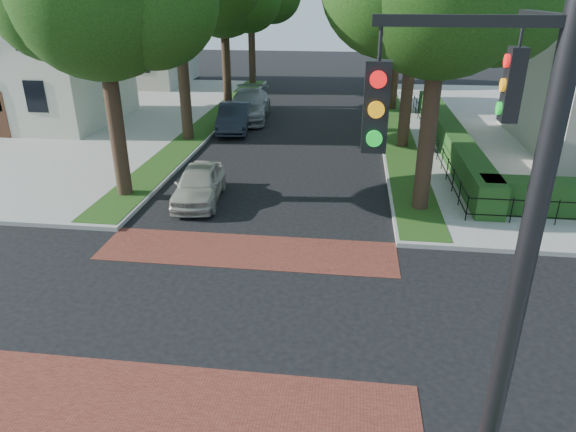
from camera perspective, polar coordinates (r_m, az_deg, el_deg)
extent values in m
plane|color=black|center=(12.96, -7.34, -10.40)|extent=(120.00, 120.00, 0.00)
cube|color=maroon|center=(15.63, -4.52, -3.89)|extent=(9.00, 2.20, 0.01)
cube|color=maroon|center=(10.58, -11.77, -19.97)|extent=(9.00, 2.20, 0.01)
cube|color=#203F12|center=(30.38, 11.78, 9.77)|extent=(1.60, 29.80, 0.02)
cube|color=#203F12|center=(31.41, -8.57, 10.45)|extent=(1.60, 29.80, 0.02)
cylinder|color=black|center=(17.86, 15.60, 11.88)|extent=(0.56, 0.56, 7.35)
cylinder|color=black|center=(25.68, 13.34, 15.89)|extent=(0.56, 0.56, 7.70)
cylinder|color=black|center=(34.65, 11.89, 17.02)|extent=(0.56, 0.56, 6.65)
sphere|color=#13370F|center=(34.90, 15.12, 21.92)|extent=(4.35, 4.35, 4.35)
sphere|color=#13370F|center=(34.17, 9.77, 22.50)|extent=(4.06, 4.06, 4.06)
cylinder|color=black|center=(43.57, 11.09, 18.59)|extent=(0.56, 0.56, 7.00)
cylinder|color=black|center=(19.62, -18.88, 11.97)|extent=(0.56, 0.56, 7.00)
sphere|color=#13370F|center=(18.91, -15.01, 22.14)|extent=(4.50, 4.50, 4.50)
cylinder|color=black|center=(26.89, -11.68, 16.73)|extent=(0.56, 0.56, 8.05)
cylinder|color=black|center=(35.56, -6.93, 17.66)|extent=(0.56, 0.56, 6.86)
cylinder|color=black|center=(44.30, -4.07, 19.11)|extent=(0.56, 0.56, 7.14)
cube|color=#1A4317|center=(26.59, 17.44, 8.53)|extent=(1.00, 18.00, 1.20)
cube|color=beige|center=(34.04, -26.66, 14.86)|extent=(9.00, 8.00, 6.50)
cube|color=#B7B3A5|center=(46.35, -17.17, 17.99)|extent=(9.00, 8.00, 6.50)
cylinder|color=black|center=(6.87, 24.70, -5.27)|extent=(0.26, 0.26, 8.00)
cube|color=black|center=(5.87, 19.72, 19.74)|extent=(2.00, 0.12, 0.12)
cube|color=black|center=(6.99, 26.70, 19.12)|extent=(0.12, 1.80, 0.12)
cube|color=black|center=(5.87, 9.73, 11.83)|extent=(0.28, 0.22, 1.00)
cylinder|color=red|center=(5.69, 10.00, 14.71)|extent=(0.18, 0.05, 0.18)
cylinder|color=orange|center=(5.75, 9.77, 11.57)|extent=(0.18, 0.05, 0.18)
cylinder|color=#0CB226|center=(5.82, 9.56, 8.49)|extent=(0.18, 0.05, 0.18)
cube|color=black|center=(7.84, 23.70, 13.17)|extent=(0.22, 0.28, 1.00)
cylinder|color=red|center=(7.77, 23.14, 15.58)|extent=(0.05, 0.18, 0.18)
cylinder|color=orange|center=(7.81, 22.76, 13.28)|extent=(0.05, 0.18, 0.18)
cylinder|color=#0CB226|center=(7.86, 22.39, 11.00)|extent=(0.05, 0.18, 0.18)
imported|color=#B2AFA0|center=(19.33, -9.86, 3.54)|extent=(1.97, 4.10, 1.35)
imported|color=#212632|center=(29.35, -6.00, 10.85)|extent=(2.17, 4.77, 1.52)
imported|color=gray|center=(32.05, -4.41, 12.17)|extent=(2.87, 6.08, 1.71)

